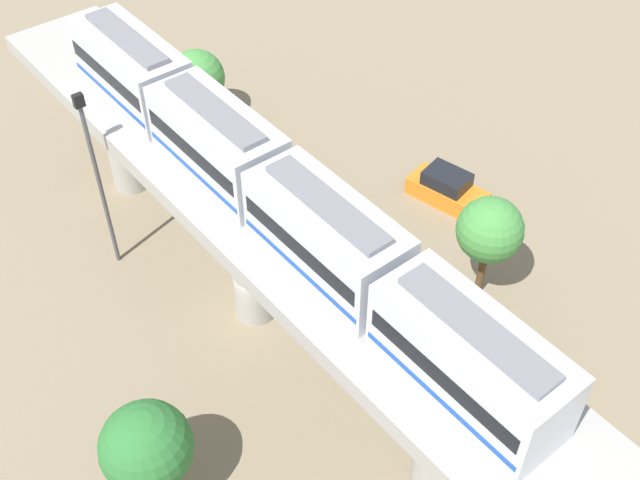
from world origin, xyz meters
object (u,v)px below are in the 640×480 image
Objects in this scene: tree_near_viaduct at (490,230)px; tree_far_corner at (197,78)px; signal_post at (98,176)px; train at (269,187)px; parked_car_orange at (447,189)px; parked_car_yellow at (282,184)px; parked_car_white at (497,365)px; tree_mid_lot at (146,447)px.

tree_far_corner is (-2.76, 19.84, -1.05)m from tree_near_viaduct.
train is at bearing -68.37° from signal_post.
train is at bearing 174.71° from parked_car_orange.
train is 6.11× the size of parked_car_orange.
parked_car_orange is 0.46× the size of signal_post.
parked_car_orange is 1.05× the size of parked_car_yellow.
tree_far_corner is at bearing 81.79° from parked_car_white.
tree_mid_lot is 0.52× the size of signal_post.
parked_car_white is (5.87, -7.84, -7.91)m from train.
tree_mid_lot is (-14.14, 4.30, 2.58)m from parked_car_white.
tree_near_viaduct reaches higher than parked_car_white.
signal_post is at bearing 170.58° from parked_car_yellow.
train is 6.44× the size of parked_car_yellow.
tree_near_viaduct is 17.66m from signal_post.
tree_near_viaduct is (3.06, 3.84, 3.22)m from parked_car_white.
tree_mid_lot is 24.17m from tree_far_corner.
parked_car_yellow is at bearing -92.39° from tree_far_corner.
tree_near_viaduct is at bearing -24.14° from train.
parked_car_white is 15.00m from tree_mid_lot.
parked_car_white is at bearing -16.92° from tree_mid_lot.
parked_car_white is at bearing -128.54° from tree_near_viaduct.
parked_car_orange is 17.88m from signal_post.
parked_car_yellow is 0.94× the size of tree_far_corner.
tree_mid_lot is at bearing -178.60° from parked_car_orange.
train is at bearing -111.27° from tree_far_corner.
parked_car_orange is 7.29m from tree_near_viaduct.
signal_post reaches higher than parked_car_orange.
tree_near_viaduct is 0.57× the size of signal_post.
parked_car_yellow is at bearing 82.72° from parked_car_white.
tree_far_corner is at bearing 68.73° from train.
parked_car_orange is 15.73m from tree_far_corner.
parked_car_white is 19.41m from signal_post.
parked_car_white is 23.78m from tree_far_corner.
parked_car_yellow is 10.38m from signal_post.
tree_far_corner is (0.35, 8.46, 2.17)m from parked_car_yellow.
parked_car_yellow is 18.00m from tree_mid_lot.
tree_near_viaduct is (8.93, -4.00, -4.69)m from train.
parked_car_yellow is at bearing 37.80° from tree_mid_lot.
parked_car_orange is at bearing -66.48° from tree_far_corner.
parked_car_white is at bearing -53.18° from train.
tree_far_corner is at bearing 37.22° from signal_post.
signal_post is at bearing 111.96° from parked_car_white.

